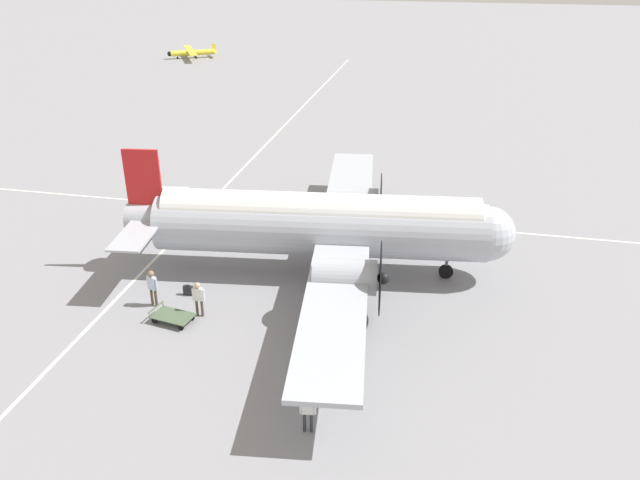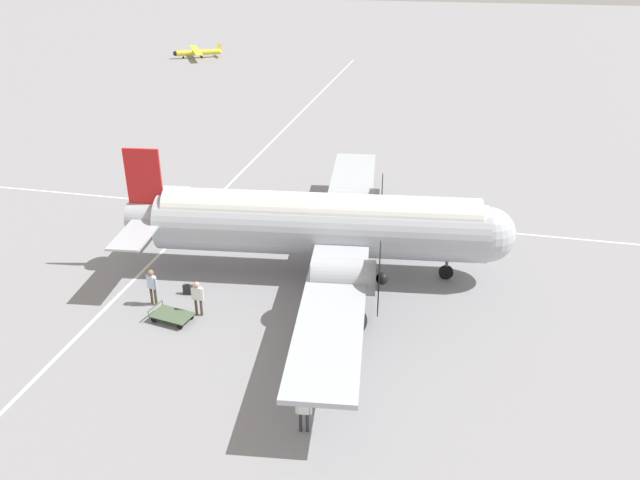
# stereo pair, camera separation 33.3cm
# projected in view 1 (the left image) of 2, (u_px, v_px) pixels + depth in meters

# --- Properties ---
(ground_plane) EXTENTS (300.00, 300.00, 0.00)m
(ground_plane) POSITION_uv_depth(u_px,v_px,m) (320.00, 272.00, 31.16)
(ground_plane) COLOR gray
(apron_line_eastwest) EXTENTS (120.00, 0.16, 0.01)m
(apron_line_eastwest) POSITION_uv_depth(u_px,v_px,m) (344.00, 218.00, 37.20)
(apron_line_eastwest) COLOR silver
(apron_line_eastwest) RESTS_ON ground_plane
(apron_line_northsouth) EXTENTS (0.16, 120.00, 0.01)m
(apron_line_northsouth) POSITION_uv_depth(u_px,v_px,m) (158.00, 256.00, 32.78)
(apron_line_northsouth) COLOR silver
(apron_line_northsouth) RESTS_ON ground_plane
(airliner_main) EXTENTS (18.70, 24.70, 6.15)m
(airliner_main) POSITION_uv_depth(u_px,v_px,m) (330.00, 225.00, 29.97)
(airliner_main) COLOR #ADB2BC
(airliner_main) RESTS_ON ground_plane
(crew_foreground) EXTENTS (0.56, 0.26, 1.64)m
(crew_foreground) POSITION_uv_depth(u_px,v_px,m) (308.00, 408.00, 20.69)
(crew_foreground) COLOR #2D2D33
(crew_foreground) RESTS_ON ground_plane
(passenger_boarding) EXTENTS (0.57, 0.27, 1.68)m
(passenger_boarding) POSITION_uv_depth(u_px,v_px,m) (198.00, 296.00, 27.14)
(passenger_boarding) COLOR #473D2D
(passenger_boarding) RESTS_ON ground_plane
(ramp_agent) EXTENTS (0.58, 0.32, 1.78)m
(ramp_agent) POSITION_uv_depth(u_px,v_px,m) (152.00, 284.00, 27.90)
(ramp_agent) COLOR #473D2D
(ramp_agent) RESTS_ON ground_plane
(suitcase_near_door) EXTENTS (0.46, 0.18, 0.52)m
(suitcase_near_door) POSITION_uv_depth(u_px,v_px,m) (188.00, 290.00, 29.10)
(suitcase_near_door) COLOR #232328
(suitcase_near_door) RESTS_ON ground_plane
(baggage_cart) EXTENTS (1.93, 1.36, 0.56)m
(baggage_cart) POSITION_uv_depth(u_px,v_px,m) (173.00, 316.00, 27.05)
(baggage_cart) COLOR #4C6047
(baggage_cart) RESTS_ON ground_plane
(light_aircraft_distant) EXTENTS (6.61, 8.39, 1.79)m
(light_aircraft_distant) POSITION_uv_depth(u_px,v_px,m) (191.00, 52.00, 86.41)
(light_aircraft_distant) COLOR yellow
(light_aircraft_distant) RESTS_ON ground_plane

